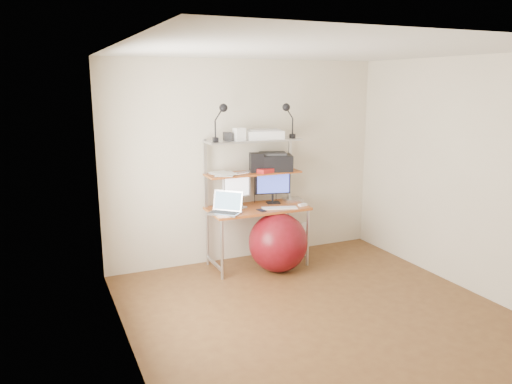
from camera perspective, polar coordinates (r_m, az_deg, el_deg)
room at (r=4.70m, az=7.38°, el=0.37°), size 3.60×3.60×3.60m
computer_desk at (r=6.06m, az=-0.07°, el=0.35°), size 1.20×0.60×1.57m
wall_outlet at (r=6.84m, az=5.50°, el=-3.97°), size 0.08×0.01×0.12m
monitor_silver at (r=5.98m, az=-2.22°, el=0.50°), size 0.40×0.20×0.46m
monitor_black at (r=6.23m, az=1.93°, el=0.78°), size 0.45×0.17×0.45m
laptop at (r=5.80m, az=-3.41°, el=-1.87°), size 0.46×0.46×0.31m
keyboard at (r=6.01m, az=2.71°, el=-1.83°), size 0.44×0.23×0.01m
mouse at (r=6.14m, az=5.36°, el=-1.48°), size 0.11×0.08×0.03m
mac_mini at (r=6.37m, az=4.22°, el=-0.88°), size 0.24×0.24×0.04m
phone at (r=5.89m, az=0.62°, el=-2.11°), size 0.09×0.14×0.01m
printer at (r=6.21m, az=1.91°, el=3.45°), size 0.55×0.46×0.23m
nas_cube at (r=6.09m, az=0.05°, el=3.39°), size 0.19×0.19×0.23m
red_box at (r=6.04m, az=1.09°, el=2.44°), size 0.21×0.18×0.05m
scanner at (r=6.11m, az=0.95°, el=6.63°), size 0.48×0.36×0.11m
box_white at (r=5.94m, az=-1.93°, el=6.63°), size 0.14×0.12×0.15m
box_grey at (r=5.93m, az=-3.25°, el=6.36°), size 0.11×0.11×0.10m
clip_lamp_left at (r=5.77m, az=-3.94°, el=8.88°), size 0.17×0.10×0.44m
clip_lamp_right at (r=6.12m, az=3.62°, el=9.01°), size 0.17×0.09×0.43m
exercise_ball at (r=5.99m, az=2.54°, el=-5.78°), size 0.71×0.71×0.71m
paper_stack at (r=5.94m, az=-3.78°, el=2.11°), size 0.32×0.41×0.02m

